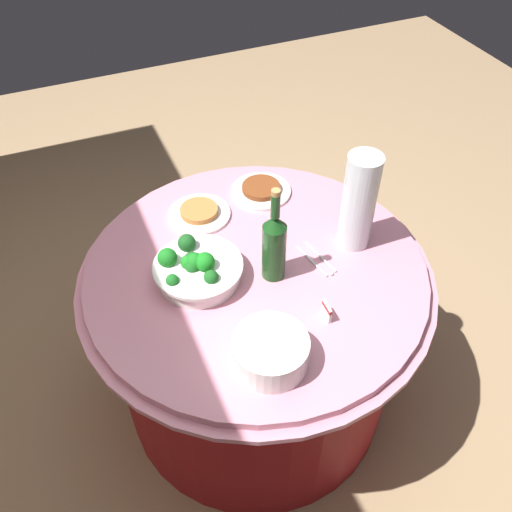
{
  "coord_description": "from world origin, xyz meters",
  "views": [
    {
      "loc": [
        -1.12,
        0.48,
        2.01
      ],
      "look_at": [
        0.0,
        0.0,
        0.79
      ],
      "focal_mm": 38.32,
      "sensor_mm": 36.0,
      "label": 1
    }
  ],
  "objects_px": {
    "wine_bottle": "(274,245)",
    "decorative_fruit_vase": "(358,207)",
    "plate_stack": "(270,352)",
    "serving_tongs": "(318,260)",
    "broccoli_bowl": "(196,269)",
    "food_plate_peanuts": "(199,213)",
    "label_placard_front": "(327,311)",
    "food_plate_stir_fry": "(261,190)"
  },
  "relations": [
    {
      "from": "wine_bottle",
      "to": "decorative_fruit_vase",
      "type": "distance_m",
      "value": 0.31
    },
    {
      "from": "plate_stack",
      "to": "serving_tongs",
      "type": "distance_m",
      "value": 0.42
    },
    {
      "from": "broccoli_bowl",
      "to": "wine_bottle",
      "type": "relative_size",
      "value": 0.83
    },
    {
      "from": "plate_stack",
      "to": "serving_tongs",
      "type": "xyz_separation_m",
      "value": [
        0.29,
        -0.3,
        -0.04
      ]
    },
    {
      "from": "serving_tongs",
      "to": "food_plate_peanuts",
      "type": "distance_m",
      "value": 0.46
    },
    {
      "from": "wine_bottle",
      "to": "plate_stack",
      "type": "bearing_deg",
      "value": 154.08
    },
    {
      "from": "label_placard_front",
      "to": "broccoli_bowl",
      "type": "bearing_deg",
      "value": 44.87
    },
    {
      "from": "broccoli_bowl",
      "to": "food_plate_peanuts",
      "type": "distance_m",
      "value": 0.3
    },
    {
      "from": "decorative_fruit_vase",
      "to": "serving_tongs",
      "type": "bearing_deg",
      "value": 104.5
    },
    {
      "from": "plate_stack",
      "to": "label_placard_front",
      "type": "bearing_deg",
      "value": -70.54
    },
    {
      "from": "food_plate_stir_fry",
      "to": "serving_tongs",
      "type": "bearing_deg",
      "value": -176.26
    },
    {
      "from": "broccoli_bowl",
      "to": "food_plate_peanuts",
      "type": "height_order",
      "value": "broccoli_bowl"
    },
    {
      "from": "serving_tongs",
      "to": "plate_stack",
      "type": "bearing_deg",
      "value": 134.15
    },
    {
      "from": "broccoli_bowl",
      "to": "food_plate_stir_fry",
      "type": "height_order",
      "value": "broccoli_bowl"
    },
    {
      "from": "food_plate_stir_fry",
      "to": "food_plate_peanuts",
      "type": "bearing_deg",
      "value": 97.63
    },
    {
      "from": "serving_tongs",
      "to": "label_placard_front",
      "type": "relative_size",
      "value": 3.05
    },
    {
      "from": "decorative_fruit_vase",
      "to": "serving_tongs",
      "type": "height_order",
      "value": "decorative_fruit_vase"
    },
    {
      "from": "serving_tongs",
      "to": "label_placard_front",
      "type": "distance_m",
      "value": 0.23
    },
    {
      "from": "decorative_fruit_vase",
      "to": "label_placard_front",
      "type": "height_order",
      "value": "decorative_fruit_vase"
    },
    {
      "from": "food_plate_peanuts",
      "to": "broccoli_bowl",
      "type": "bearing_deg",
      "value": 159.81
    },
    {
      "from": "decorative_fruit_vase",
      "to": "label_placard_front",
      "type": "relative_size",
      "value": 6.18
    },
    {
      "from": "decorative_fruit_vase",
      "to": "serving_tongs",
      "type": "distance_m",
      "value": 0.21
    },
    {
      "from": "broccoli_bowl",
      "to": "label_placard_front",
      "type": "distance_m",
      "value": 0.42
    },
    {
      "from": "broccoli_bowl",
      "to": "plate_stack",
      "type": "xyz_separation_m",
      "value": [
        -0.37,
        -0.08,
        0.0
      ]
    },
    {
      "from": "serving_tongs",
      "to": "food_plate_stir_fry",
      "type": "relative_size",
      "value": 0.76
    },
    {
      "from": "wine_bottle",
      "to": "decorative_fruit_vase",
      "type": "relative_size",
      "value": 0.99
    },
    {
      "from": "broccoli_bowl",
      "to": "wine_bottle",
      "type": "xyz_separation_m",
      "value": [
        -0.08,
        -0.23,
        0.09
      ]
    },
    {
      "from": "serving_tongs",
      "to": "wine_bottle",
      "type": "bearing_deg",
      "value": 87.98
    },
    {
      "from": "broccoli_bowl",
      "to": "decorative_fruit_vase",
      "type": "xyz_separation_m",
      "value": [
        -0.04,
        -0.54,
        0.11
      ]
    },
    {
      "from": "plate_stack",
      "to": "label_placard_front",
      "type": "height_order",
      "value": "plate_stack"
    },
    {
      "from": "wine_bottle",
      "to": "food_plate_peanuts",
      "type": "height_order",
      "value": "wine_bottle"
    },
    {
      "from": "broccoli_bowl",
      "to": "decorative_fruit_vase",
      "type": "distance_m",
      "value": 0.55
    },
    {
      "from": "plate_stack",
      "to": "serving_tongs",
      "type": "height_order",
      "value": "plate_stack"
    },
    {
      "from": "serving_tongs",
      "to": "food_plate_stir_fry",
      "type": "bearing_deg",
      "value": 3.74
    },
    {
      "from": "broccoli_bowl",
      "to": "plate_stack",
      "type": "distance_m",
      "value": 0.38
    },
    {
      "from": "decorative_fruit_vase",
      "to": "food_plate_stir_fry",
      "type": "bearing_deg",
      "value": 26.29
    },
    {
      "from": "serving_tongs",
      "to": "decorative_fruit_vase",
      "type": "bearing_deg",
      "value": -75.5
    },
    {
      "from": "wine_bottle",
      "to": "label_placard_front",
      "type": "distance_m",
      "value": 0.25
    },
    {
      "from": "decorative_fruit_vase",
      "to": "broccoli_bowl",
      "type": "bearing_deg",
      "value": 85.33
    },
    {
      "from": "broccoli_bowl",
      "to": "plate_stack",
      "type": "height_order",
      "value": "broccoli_bowl"
    },
    {
      "from": "wine_bottle",
      "to": "serving_tongs",
      "type": "bearing_deg",
      "value": -92.02
    },
    {
      "from": "label_placard_front",
      "to": "food_plate_peanuts",
      "type": "bearing_deg",
      "value": 18.38
    }
  ]
}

